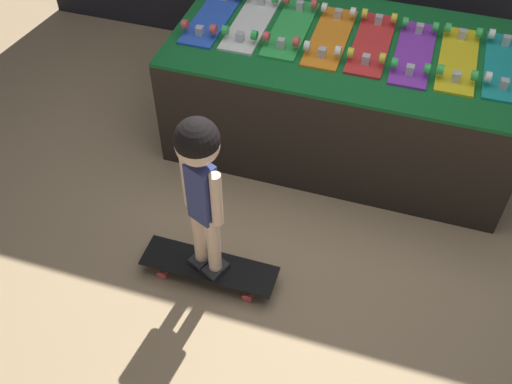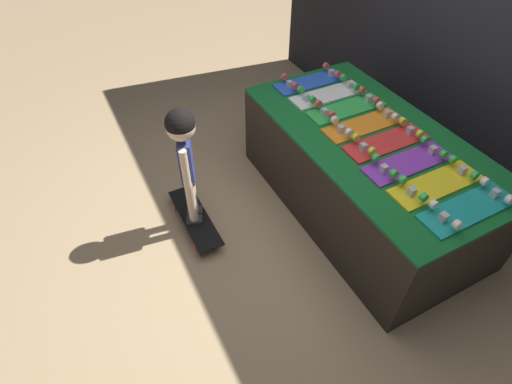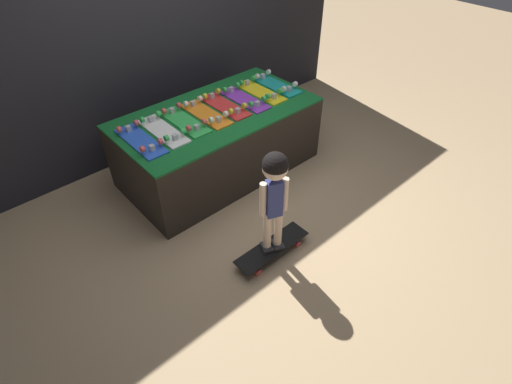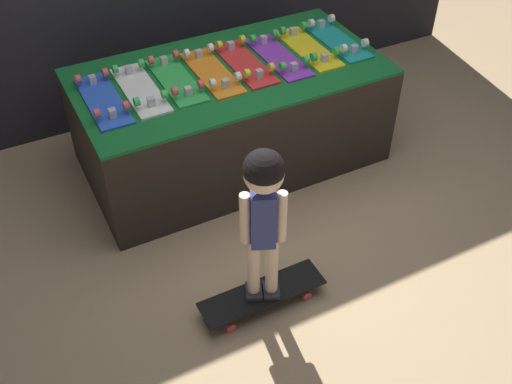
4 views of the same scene
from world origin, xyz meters
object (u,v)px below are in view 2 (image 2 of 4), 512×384
Objects in this scene: skateboard_orange_on_rack at (364,124)px; skateboard_on_floor at (195,218)px; skateboard_green_on_rack at (347,108)px; skateboard_purple_on_rack at (408,162)px; skateboard_teal_on_rack at (469,208)px; child at (184,148)px; skateboard_red_on_rack at (387,141)px; skateboard_white_on_rack at (328,93)px; skateboard_blue_on_rack at (311,81)px; skateboard_yellow_on_rack at (437,183)px.

skateboard_on_floor is (-0.29, -1.24, -0.64)m from skateboard_orange_on_rack.
skateboard_purple_on_rack is (0.69, -0.04, 0.00)m from skateboard_green_on_rack.
skateboard_purple_on_rack is at bearing -177.32° from skateboard_teal_on_rack.
child is at bearing -121.49° from skateboard_purple_on_rack.
child reaches higher than skateboard_teal_on_rack.
skateboard_red_on_rack is at bearing -1.52° from skateboard_green_on_rack.
skateboard_white_on_rack is 0.65× the size of child.
skateboard_purple_on_rack is (1.15, -0.02, 0.00)m from skateboard_blue_on_rack.
skateboard_blue_on_rack and skateboard_orange_on_rack have the same top height.
child reaches higher than skateboard_purple_on_rack.
skateboard_orange_on_rack is 0.69m from skateboard_yellow_on_rack.
skateboard_green_on_rack is at bearing 110.23° from child.
skateboard_white_on_rack is at bearing 178.26° from skateboard_purple_on_rack.
child is at bearing -134.21° from skateboard_teal_on_rack.
skateboard_blue_on_rack is 1.46m from skateboard_on_floor.
skateboard_orange_on_rack is at bearing 99.75° from child.
skateboard_red_on_rack and skateboard_purple_on_rack have the same top height.
skateboard_red_on_rack is (0.92, 0.01, 0.00)m from skateboard_blue_on_rack.
skateboard_on_floor is (-0.06, -1.26, -0.64)m from skateboard_green_on_rack.
skateboard_purple_on_rack is (0.23, -0.02, 0.00)m from skateboard_red_on_rack.
skateboard_green_on_rack is at bearing 2.32° from skateboard_blue_on_rack.
skateboard_yellow_on_rack is 0.23m from skateboard_teal_on_rack.
skateboard_white_on_rack is at bearing 179.73° from skateboard_teal_on_rack.
skateboard_red_on_rack is at bearing 179.84° from skateboard_teal_on_rack.
child is at bearing -128.44° from skateboard_yellow_on_rack.
skateboard_red_on_rack is 0.65× the size of child.
skateboard_green_on_rack and skateboard_red_on_rack have the same top height.
skateboard_purple_on_rack is (0.92, -0.03, 0.00)m from skateboard_white_on_rack.
skateboard_red_on_rack is 0.46m from skateboard_yellow_on_rack.
skateboard_green_on_rack is 0.69m from skateboard_purple_on_rack.
skateboard_green_on_rack is 1.15m from skateboard_teal_on_rack.
child is (-0.29, -1.24, 0.03)m from skateboard_orange_on_rack.
skateboard_green_on_rack is 1.26m from child.
skateboard_orange_on_rack reaches higher than skateboard_on_floor.
skateboard_purple_on_rack is at bearing -177.06° from skateboard_yellow_on_rack.
skateboard_yellow_on_rack is 1.58m from child.
skateboard_blue_on_rack reaches higher than skateboard_on_floor.
skateboard_white_on_rack and skateboard_orange_on_rack have the same top height.
skateboard_red_on_rack is (0.46, -0.01, 0.00)m from skateboard_green_on_rack.
skateboard_green_on_rack and skateboard_yellow_on_rack have the same top height.
skateboard_purple_on_rack is 1.57m from skateboard_on_floor.
skateboard_green_on_rack is 1.00× the size of skateboard_teal_on_rack.
skateboard_purple_on_rack is 0.65× the size of child.
skateboard_blue_on_rack is at bearing 130.88° from child.
skateboard_green_on_rack is at bearing 1.91° from skateboard_white_on_rack.
skateboard_orange_on_rack is 1.00× the size of skateboard_teal_on_rack.
skateboard_teal_on_rack is (1.15, -0.01, 0.00)m from skateboard_green_on_rack.
skateboard_orange_on_rack is at bearing -178.19° from skateboard_red_on_rack.
skateboard_white_on_rack is 0.23m from skateboard_green_on_rack.
skateboard_on_floor is at bearing -112.59° from skateboard_red_on_rack.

